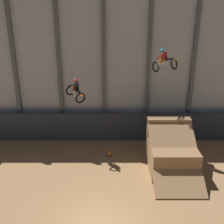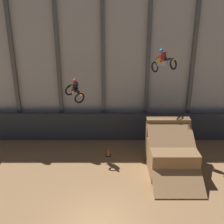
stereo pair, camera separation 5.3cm
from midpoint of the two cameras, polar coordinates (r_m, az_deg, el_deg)
name	(u,v)px [view 2 (the right image)]	position (r m, az deg, el deg)	size (l,w,h in m)	color
arena_back_wall	(104,59)	(20.17, -1.78, 11.37)	(32.00, 0.40, 12.62)	#ADB2B7
lower_barrier	(104,127)	(20.82, -1.69, -3.21)	(31.36, 0.20, 2.26)	#2D333D
dirt_ramp	(171,153)	(17.40, 12.71, -8.78)	(2.87, 4.71, 3.16)	#966F48
rider_bike_left_air	(75,91)	(17.61, -7.94, 4.55)	(1.51, 1.74, 1.55)	black
rider_bike_right_air	(164,62)	(17.31, 11.32, 10.66)	(1.69, 1.67, 1.60)	black
traffic_cone_arena_edge	(109,152)	(18.81, -0.69, -8.74)	(0.36, 0.36, 0.58)	black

